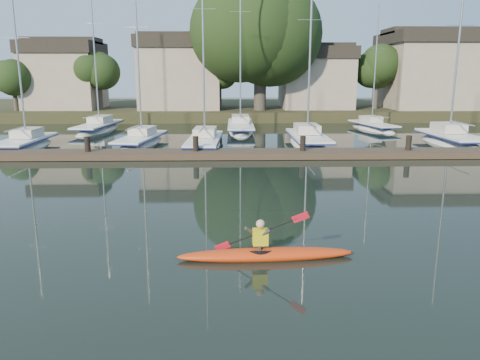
{
  "coord_description": "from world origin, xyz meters",
  "views": [
    {
      "loc": [
        -1.2,
        -11.9,
        4.66
      ],
      "look_at": [
        -0.81,
        3.12,
        1.2
      ],
      "focal_mm": 35.0,
      "sensor_mm": 36.0,
      "label": 1
    }
  ],
  "objects_px": {
    "dock": "(249,154)",
    "sailboat_4": "(450,147)",
    "sailboat_0": "(26,151)",
    "kayak": "(265,252)",
    "sailboat_6": "(240,133)",
    "sailboat_2": "(205,149)",
    "sailboat_3": "(308,147)",
    "sailboat_1": "(141,147)",
    "sailboat_7": "(372,131)",
    "sailboat_5": "(99,133)"
  },
  "relations": [
    {
      "from": "dock",
      "to": "sailboat_4",
      "type": "height_order",
      "value": "sailboat_4"
    },
    {
      "from": "sailboat_0",
      "to": "sailboat_4",
      "type": "bearing_deg",
      "value": 2.68
    },
    {
      "from": "kayak",
      "to": "dock",
      "type": "height_order",
      "value": "kayak"
    },
    {
      "from": "sailboat_6",
      "to": "sailboat_2",
      "type": "bearing_deg",
      "value": -106.11
    },
    {
      "from": "sailboat_3",
      "to": "sailboat_6",
      "type": "distance_m",
      "value": 8.68
    },
    {
      "from": "sailboat_1",
      "to": "sailboat_7",
      "type": "height_order",
      "value": "sailboat_1"
    },
    {
      "from": "kayak",
      "to": "sailboat_2",
      "type": "bearing_deg",
      "value": 94.66
    },
    {
      "from": "sailboat_0",
      "to": "sailboat_5",
      "type": "height_order",
      "value": "sailboat_5"
    },
    {
      "from": "kayak",
      "to": "sailboat_4",
      "type": "height_order",
      "value": "sailboat_4"
    },
    {
      "from": "sailboat_1",
      "to": "sailboat_5",
      "type": "bearing_deg",
      "value": 130.61
    },
    {
      "from": "kayak",
      "to": "sailboat_7",
      "type": "distance_m",
      "value": 29.91
    },
    {
      "from": "sailboat_5",
      "to": "sailboat_7",
      "type": "distance_m",
      "value": 22.81
    },
    {
      "from": "kayak",
      "to": "sailboat_6",
      "type": "distance_m",
      "value": 27.09
    },
    {
      "from": "sailboat_0",
      "to": "sailboat_7",
      "type": "relative_size",
      "value": 1.03
    },
    {
      "from": "dock",
      "to": "sailboat_5",
      "type": "height_order",
      "value": "sailboat_5"
    },
    {
      "from": "sailboat_1",
      "to": "sailboat_3",
      "type": "distance_m",
      "value": 11.11
    },
    {
      "from": "kayak",
      "to": "sailboat_2",
      "type": "xyz_separation_m",
      "value": [
        -2.44,
        18.63,
        -0.36
      ]
    },
    {
      "from": "sailboat_4",
      "to": "sailboat_5",
      "type": "bearing_deg",
      "value": 160.67
    },
    {
      "from": "dock",
      "to": "sailboat_6",
      "type": "xyz_separation_m",
      "value": [
        -0.17,
        12.41,
        -0.39
      ]
    },
    {
      "from": "sailboat_2",
      "to": "sailboat_3",
      "type": "xyz_separation_m",
      "value": [
        6.82,
        0.9,
        -0.02
      ]
    },
    {
      "from": "sailboat_0",
      "to": "sailboat_7",
      "type": "distance_m",
      "value": 26.67
    },
    {
      "from": "sailboat_4",
      "to": "sailboat_7",
      "type": "xyz_separation_m",
      "value": [
        -2.72,
        8.3,
        0.05
      ]
    },
    {
      "from": "sailboat_7",
      "to": "sailboat_3",
      "type": "bearing_deg",
      "value": -141.53
    },
    {
      "from": "sailboat_3",
      "to": "sailboat_4",
      "type": "relative_size",
      "value": 1.04
    },
    {
      "from": "sailboat_0",
      "to": "sailboat_5",
      "type": "relative_size",
      "value": 0.81
    },
    {
      "from": "sailboat_4",
      "to": "sailboat_5",
      "type": "distance_m",
      "value": 26.74
    },
    {
      "from": "sailboat_1",
      "to": "sailboat_2",
      "type": "distance_m",
      "value": 4.43
    },
    {
      "from": "sailboat_0",
      "to": "sailboat_4",
      "type": "distance_m",
      "value": 27.76
    },
    {
      "from": "sailboat_3",
      "to": "sailboat_5",
      "type": "xyz_separation_m",
      "value": [
        -15.95,
        7.88,
        0.02
      ]
    },
    {
      "from": "sailboat_3",
      "to": "sailboat_1",
      "type": "bearing_deg",
      "value": 179.08
    },
    {
      "from": "sailboat_4",
      "to": "dock",
      "type": "bearing_deg",
      "value": -162.79
    },
    {
      "from": "sailboat_2",
      "to": "sailboat_6",
      "type": "bearing_deg",
      "value": 75.69
    },
    {
      "from": "dock",
      "to": "sailboat_7",
      "type": "height_order",
      "value": "sailboat_7"
    },
    {
      "from": "sailboat_1",
      "to": "sailboat_5",
      "type": "xyz_separation_m",
      "value": [
        -4.84,
        7.64,
        -0.01
      ]
    },
    {
      "from": "sailboat_2",
      "to": "sailboat_5",
      "type": "bearing_deg",
      "value": 138.51
    },
    {
      "from": "kayak",
      "to": "sailboat_3",
      "type": "relative_size",
      "value": 0.33
    },
    {
      "from": "sailboat_3",
      "to": "sailboat_5",
      "type": "distance_m",
      "value": 17.79
    },
    {
      "from": "sailboat_4",
      "to": "sailboat_5",
      "type": "relative_size",
      "value": 0.92
    },
    {
      "from": "kayak",
      "to": "sailboat_5",
      "type": "bearing_deg",
      "value": 110.06
    },
    {
      "from": "sailboat_3",
      "to": "dock",
      "type": "bearing_deg",
      "value": -129.93
    },
    {
      "from": "sailboat_7",
      "to": "sailboat_4",
      "type": "bearing_deg",
      "value": -83.44
    },
    {
      "from": "sailboat_3",
      "to": "sailboat_7",
      "type": "distance_m",
      "value": 10.68
    },
    {
      "from": "sailboat_1",
      "to": "sailboat_7",
      "type": "bearing_deg",
      "value": 32.13
    },
    {
      "from": "dock",
      "to": "sailboat_1",
      "type": "xyz_separation_m",
      "value": [
        -6.99,
        5.1,
        -0.38
      ]
    },
    {
      "from": "sailboat_0",
      "to": "sailboat_3",
      "type": "bearing_deg",
      "value": 4.02
    },
    {
      "from": "sailboat_5",
      "to": "kayak",
      "type": "bearing_deg",
      "value": -61.52
    },
    {
      "from": "sailboat_3",
      "to": "sailboat_6",
      "type": "xyz_separation_m",
      "value": [
        -4.28,
        7.55,
        0.02
      ]
    },
    {
      "from": "kayak",
      "to": "sailboat_4",
      "type": "distance_m",
      "value": 23.92
    },
    {
      "from": "kayak",
      "to": "sailboat_0",
      "type": "xyz_separation_m",
      "value": [
        -13.79,
        18.51,
        -0.37
      ]
    },
    {
      "from": "sailboat_1",
      "to": "sailboat_7",
      "type": "xyz_separation_m",
      "value": [
        17.96,
        7.95,
        0.01
      ]
    }
  ]
}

